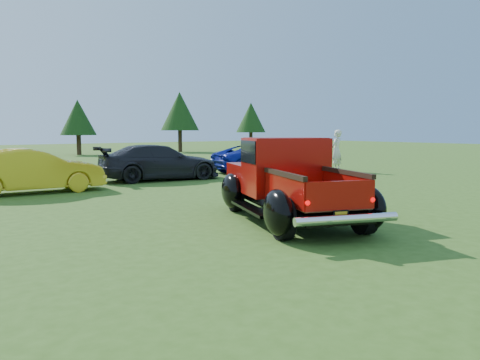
{
  "coord_description": "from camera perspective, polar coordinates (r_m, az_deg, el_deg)",
  "views": [
    {
      "loc": [
        -6.36,
        -7.67,
        2.04
      ],
      "look_at": [
        -0.4,
        0.2,
        0.97
      ],
      "focal_mm": 35.0,
      "sensor_mm": 36.0,
      "label": 1
    }
  ],
  "objects": [
    {
      "name": "show_car_blue",
      "position": [
        22.19,
        2.98,
        2.67
      ],
      "size": [
        5.21,
        3.09,
        1.36
      ],
      "primitive_type": "imported",
      "rotation": [
        0.0,
        0.0,
        1.39
      ],
      "color": "navy",
      "rests_on": "ground"
    },
    {
      "name": "spectator",
      "position": [
        23.32,
        11.67,
        3.53
      ],
      "size": [
        0.85,
        0.69,
        2.02
      ],
      "primitive_type": "imported",
      "rotation": [
        0.0,
        0.0,
        3.47
      ],
      "color": "beige",
      "rests_on": "ground"
    },
    {
      "name": "tree_mid_right",
      "position": [
        39.66,
        -19.16,
        7.2
      ],
      "size": [
        2.82,
        2.82,
        4.4
      ],
      "color": "#332114",
      "rests_on": "ground"
    },
    {
      "name": "show_car_yellow",
      "position": [
        16.41,
        -23.95,
        1.02
      ],
      "size": [
        4.42,
        1.77,
        1.43
      ],
      "primitive_type": "imported",
      "rotation": [
        0.0,
        0.0,
        1.51
      ],
      "color": "gold",
      "rests_on": "ground"
    },
    {
      "name": "pickup_truck",
      "position": [
        10.78,
        5.52,
        -0.02
      ],
      "size": [
        3.7,
        5.31,
        1.85
      ],
      "rotation": [
        0.0,
        0.0,
        -0.36
      ],
      "color": "black",
      "rests_on": "ground"
    },
    {
      "name": "ground",
      "position": [
        10.17,
        2.47,
        -5.39
      ],
      "size": [
        120.0,
        120.0,
        0.0
      ],
      "primitive_type": "plane",
      "color": "#325217",
      "rests_on": "ground"
    },
    {
      "name": "show_car_grey",
      "position": [
        19.18,
        -9.77,
        2.14
      ],
      "size": [
        5.15,
        2.67,
        1.43
      ],
      "primitive_type": "imported",
      "rotation": [
        0.0,
        0.0,
        1.43
      ],
      "color": "black",
      "rests_on": "ground"
    },
    {
      "name": "tree_east",
      "position": [
        42.9,
        -7.36,
        8.31
      ],
      "size": [
        3.46,
        3.46,
        5.4
      ],
      "color": "#332114",
      "rests_on": "ground"
    },
    {
      "name": "tree_far_east",
      "position": [
        48.79,
        1.34,
        7.61
      ],
      "size": [
        3.07,
        3.07,
        4.8
      ],
      "color": "#332114",
      "rests_on": "ground"
    }
  ]
}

